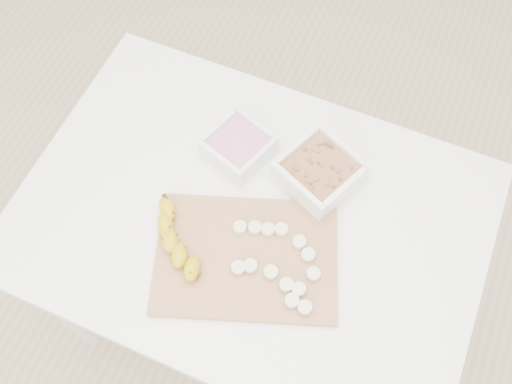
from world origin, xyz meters
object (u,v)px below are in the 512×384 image
at_px(cutting_board, 246,257).
at_px(banana, 177,241).
at_px(table, 251,233).
at_px(bowl_granola, 319,172).
at_px(bowl_yogurt, 239,146).

distance_m(cutting_board, banana, 0.15).
bearing_deg(table, bowl_granola, 53.72).
xyz_separation_m(bowl_granola, banana, (-0.21, -0.26, -0.01)).
bearing_deg(cutting_board, bowl_granola, 72.75).
xyz_separation_m(table, banana, (-0.11, -0.12, 0.13)).
bearing_deg(bowl_granola, bowl_yogurt, -178.17).
xyz_separation_m(bowl_granola, cutting_board, (-0.07, -0.23, -0.03)).
distance_m(bowl_yogurt, cutting_board, 0.26).
height_order(table, bowl_granola, bowl_granola).
height_order(table, cutting_board, cutting_board).
bearing_deg(bowl_granola, table, -126.28).
bearing_deg(bowl_yogurt, table, -56.99).
bearing_deg(cutting_board, banana, -167.18).
height_order(bowl_granola, banana, bowl_granola).
relative_size(table, banana, 5.22).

